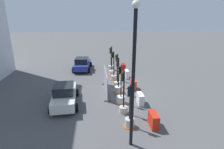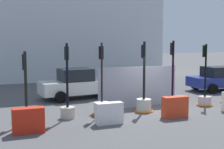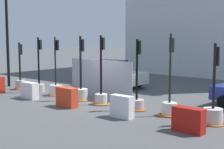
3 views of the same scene
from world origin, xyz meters
TOP-DOWN VIEW (x-y plane):
  - ground_plane at (0.00, 0.00)m, footprint 120.00×120.00m
  - traffic_light_0 at (-5.98, 0.15)m, footprint 0.76×0.76m
  - traffic_light_1 at (-4.28, 0.27)m, footprint 0.60×0.60m
  - traffic_light_2 at (-2.76, 0.23)m, footprint 0.89×0.89m
  - traffic_light_3 at (-0.73, 0.17)m, footprint 0.89×0.89m
  - traffic_light_4 at (0.73, 0.08)m, footprint 0.86×0.86m
  - traffic_light_5 at (2.72, 0.20)m, footprint 0.82×0.82m
  - traffic_light_6 at (4.33, 0.26)m, footprint 0.89×0.89m
  - traffic_light_7 at (6.23, 0.16)m, footprint 0.90×0.90m
  - construction_barrier_1 at (-3.03, -1.27)m, footprint 1.07×0.42m
  - construction_barrier_2 at (-0.06, -1.35)m, footprint 1.10×0.43m
  - construction_barrier_3 at (3.11, -1.29)m, footprint 0.99×0.38m
  - construction_barrier_4 at (6.06, -1.37)m, footprint 1.09×0.42m
  - car_white_van at (-2.53, 4.60)m, footprint 4.45×2.27m
  - street_lamp_post at (-7.62, 0.38)m, footprint 0.36×0.36m
  - site_fence_panel at (-0.45, 1.27)m, footprint 4.20×0.50m

SIDE VIEW (x-z plane):
  - ground_plane at x=0.00m, z-range 0.00..0.00m
  - construction_barrier_1 at x=-3.03m, z-range 0.00..0.84m
  - construction_barrier_4 at x=6.06m, z-range 0.00..0.84m
  - traffic_light_2 at x=-2.76m, z-range -1.13..2.01m
  - construction_barrier_2 at x=-0.06m, z-range 0.00..0.89m
  - construction_barrier_3 at x=3.11m, z-range 0.00..0.89m
  - traffic_light_5 at x=2.72m, z-range -1.07..2.01m
  - traffic_light_6 at x=4.33m, z-range -1.17..2.13m
  - traffic_light_7 at x=6.23m, z-range -1.00..1.96m
  - traffic_light_4 at x=0.73m, z-range -1.10..2.13m
  - traffic_light_3 at x=-0.73m, z-range -1.08..2.12m
  - traffic_light_0 at x=-5.98m, z-range -0.89..1.93m
  - traffic_light_1 at x=-4.28m, z-range -0.96..2.17m
  - car_white_van at x=-2.53m, z-range -0.04..1.64m
  - site_fence_panel at x=-0.45m, z-range -0.04..1.93m
  - street_lamp_post at x=-7.62m, z-range 0.50..7.78m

